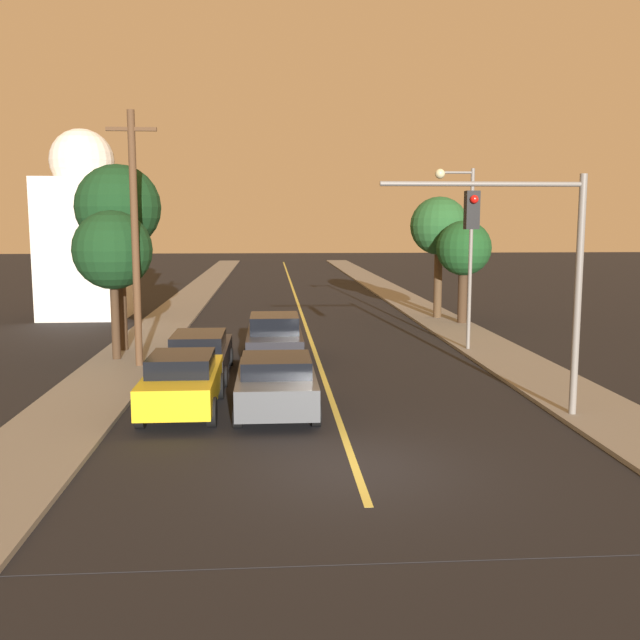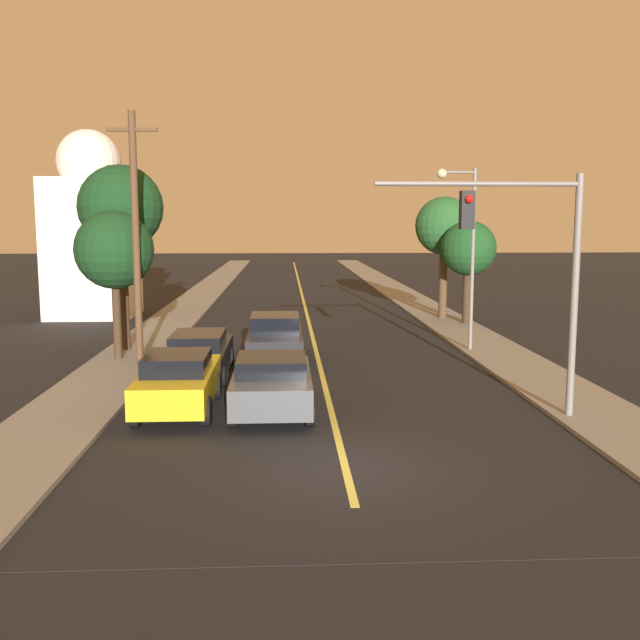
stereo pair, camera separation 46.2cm
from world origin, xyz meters
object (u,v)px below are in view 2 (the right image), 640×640
Objects in this scene: domed_building_left at (92,231)px; tree_left_far at (121,209)px; streetlamp_right at (464,234)px; car_outer_lane_front at (179,381)px; car_near_lane_second at (275,337)px; tree_right_near at (444,227)px; car_near_lane_front at (272,383)px; car_outer_lane_second at (199,353)px; utility_pole_left at (136,235)px; traffic_signal_mast at (528,252)px; tree_right_far at (468,249)px; tree_left_near at (114,251)px.

tree_left_far is at bearing -69.82° from domed_building_left.
tree_left_far is at bearing 176.97° from streetlamp_right.
car_outer_lane_front is 0.65× the size of tree_left_far.
car_near_lane_second is 0.68× the size of tree_left_far.
car_near_lane_front is at bearing -115.64° from tree_right_near.
streetlamp_right is (6.94, 8.20, 3.62)m from car_near_lane_front.
car_outer_lane_second is 0.86× the size of tree_right_near.
streetlamp_right is 12.61m from tree_left_far.
car_near_lane_front is 11.34m from streetlamp_right.
traffic_signal_mast is at bearing -32.88° from utility_pole_left.
car_outer_lane_second is (-2.38, -2.32, -0.12)m from car_near_lane_second.
car_outer_lane_second is 0.54× the size of domed_building_left.
streetlamp_right is at bearing -98.06° from tree_right_near.
tree_right_near reaches higher than tree_right_far.
domed_building_left is (-7.10, 14.81, 3.69)m from car_outer_lane_second.
car_near_lane_second is at bearing -137.32° from tree_right_far.
tree_left_far is (-3.24, 8.71, 4.51)m from car_outer_lane_front.
car_outer_lane_second is at bearing 117.62° from car_near_lane_front.
streetlamp_right is at bearing -3.03° from tree_left_far.
tree_right_near is at bearing 64.36° from car_near_lane_front.
car_outer_lane_front is at bearing -69.63° from utility_pole_left.
tree_right_near reaches higher than car_outer_lane_second.
streetlamp_right is 1.12× the size of tree_right_near.
car_near_lane_second is 0.56× the size of utility_pole_left.
car_near_lane_second is at bearing -169.14° from streetlamp_right.
tree_right_near reaches higher than tree_left_near.
car_outer_lane_front is 4.40m from car_outer_lane_second.
car_near_lane_second is at bearing 127.89° from traffic_signal_mast.
car_outer_lane_front is 0.74× the size of tree_right_near.
utility_pole_left is at bearing -50.44° from tree_left_near.
domed_building_left reaches higher than streetlamp_right.
car_outer_lane_second is (-2.38, 4.55, -0.05)m from car_near_lane_front.
traffic_signal_mast is 15.43m from tree_left_far.
tree_left_near is at bearing -72.05° from domed_building_left.
tree_left_near is at bearing -85.87° from tree_left_far.
utility_pole_left is (-2.12, 1.29, 3.68)m from car_outer_lane_second.
streetlamp_right is 11.68m from utility_pole_left.
traffic_signal_mast is (8.53, -1.19, 3.30)m from car_outer_lane_front.
car_near_lane_second is 0.90× the size of tree_left_near.
traffic_signal_mast is 0.86× the size of tree_left_far.
utility_pole_left reaches higher than tree_right_far.
car_outer_lane_second is at bearing 146.77° from traffic_signal_mast.
domed_building_left is at bearing 172.66° from tree_right_near.
car_near_lane_front is 0.52× the size of utility_pole_left.
car_near_lane_front is 7.08m from traffic_signal_mast.
utility_pole_left is 16.96m from tree_right_near.
streetlamp_right is 12.49m from tree_left_near.
car_near_lane_second is 0.90× the size of car_outer_lane_second.
car_near_lane_front is 21.86m from domed_building_left.
tree_right_far is 18.90m from domed_building_left.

